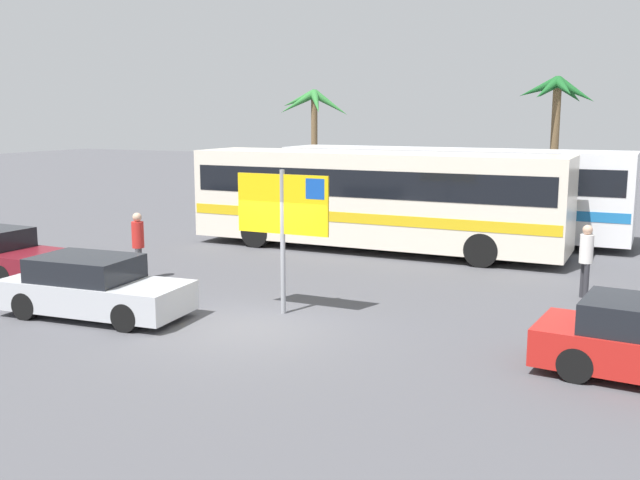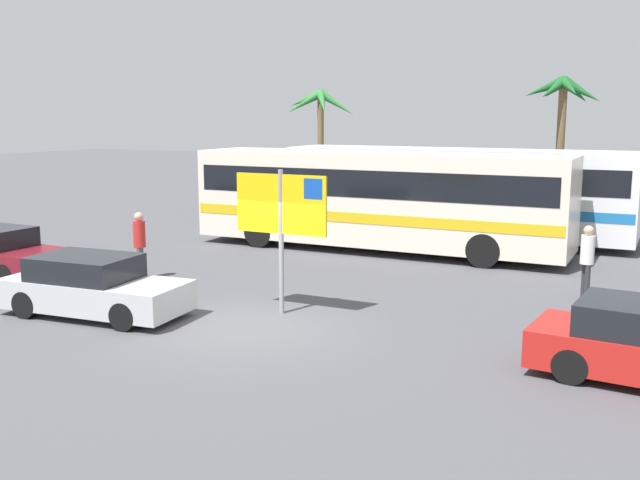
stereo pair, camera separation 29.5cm
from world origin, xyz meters
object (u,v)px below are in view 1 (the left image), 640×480
(bus_rear_coach, at_px, (450,188))
(car_silver, at_px, (93,288))
(pedestrian_near_sign, at_px, (138,240))
(pedestrian_by_bus, at_px, (586,255))
(ferry_sign, at_px, (284,210))
(bus_front_coach, at_px, (375,196))

(bus_rear_coach, height_order, car_silver, bus_rear_coach)
(car_silver, xyz_separation_m, pedestrian_near_sign, (-1.38, 3.24, 0.45))
(car_silver, height_order, pedestrian_by_bus, pedestrian_by_bus)
(ferry_sign, height_order, pedestrian_near_sign, ferry_sign)
(bus_rear_coach, relative_size, car_silver, 2.85)
(bus_front_coach, distance_m, pedestrian_by_bus, 7.83)
(bus_rear_coach, height_order, pedestrian_near_sign, bus_rear_coach)
(ferry_sign, distance_m, pedestrian_near_sign, 5.39)
(ferry_sign, bearing_deg, pedestrian_near_sign, 165.75)
(car_silver, distance_m, pedestrian_by_bus, 11.44)
(car_silver, bearing_deg, ferry_sign, 23.27)
(bus_rear_coach, relative_size, pedestrian_near_sign, 6.67)
(bus_front_coach, xyz_separation_m, ferry_sign, (0.98, -8.03, 0.54))
(pedestrian_near_sign, bearing_deg, ferry_sign, -39.14)
(car_silver, height_order, pedestrian_near_sign, pedestrian_near_sign)
(bus_front_coach, height_order, pedestrian_near_sign, bus_front_coach)
(ferry_sign, relative_size, pedestrian_near_sign, 1.76)
(bus_rear_coach, height_order, ferry_sign, ferry_sign)
(pedestrian_by_bus, bearing_deg, bus_rear_coach, 97.30)
(bus_rear_coach, bearing_deg, pedestrian_near_sign, -119.26)
(bus_front_coach, bearing_deg, pedestrian_by_bus, -28.67)
(ferry_sign, xyz_separation_m, car_silver, (-3.71, -1.96, -1.69))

